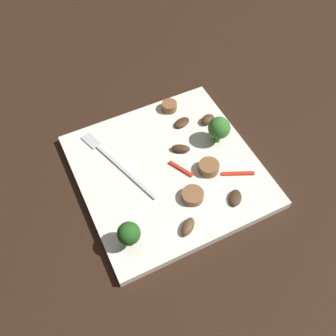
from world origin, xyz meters
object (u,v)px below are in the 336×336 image
object	(u,v)px
sausage_slice_2	(209,167)
pepper_strip_1	(181,169)
sausage_slice_0	(169,106)
mushroom_1	(181,148)
sausage_slice_1	(193,196)
broccoli_floret_0	(219,128)
mushroom_4	(208,119)
broccoli_floret_1	(129,234)
mushroom_0	(188,227)
pepper_strip_0	(238,174)
fork	(113,160)
mushroom_2	(182,123)
plate	(168,171)
mushroom_3	(235,198)

from	to	relation	value
sausage_slice_2	pepper_strip_1	size ratio (longest dim) A/B	0.73
sausage_slice_0	mushroom_1	world-z (taller)	sausage_slice_0
sausage_slice_1	sausage_slice_2	xyz separation A→B (m)	(0.03, -0.05, 0.00)
broccoli_floret_0	mushroom_4	distance (m)	0.05
sausage_slice_2	mushroom_4	distance (m)	0.11
broccoli_floret_1	mushroom_4	world-z (taller)	broccoli_floret_1
mushroom_0	pepper_strip_0	bearing A→B (deg)	-67.17
sausage_slice_0	mushroom_4	bearing A→B (deg)	-140.53
fork	mushroom_2	bearing A→B (deg)	-99.74
plate	fork	bearing A→B (deg)	54.72
sausage_slice_1	pepper_strip_1	distance (m)	0.06
sausage_slice_2	mushroom_2	size ratio (longest dim) A/B	1.08
sausage_slice_0	mushroom_2	world-z (taller)	sausage_slice_0
sausage_slice_2	mushroom_0	distance (m)	0.11
mushroom_0	mushroom_3	bearing A→B (deg)	-82.33
broccoli_floret_1	pepper_strip_0	size ratio (longest dim) A/B	0.93
sausage_slice_2	pepper_strip_1	distance (m)	0.05
broccoli_floret_1	mushroom_3	bearing A→B (deg)	-91.28
broccoli_floret_0	broccoli_floret_1	size ratio (longest dim) A/B	1.06
mushroom_4	pepper_strip_1	bearing A→B (deg)	128.26
mushroom_0	mushroom_1	size ratio (longest dim) A/B	1.00
plate	broccoli_floret_0	distance (m)	0.11
mushroom_2	mushroom_3	world-z (taller)	same
fork	broccoli_floret_0	xyz separation A→B (m)	(-0.04, -0.18, 0.03)
fork	mushroom_3	size ratio (longest dim) A/B	5.73
mushroom_1	pepper_strip_1	size ratio (longest dim) A/B	0.69
plate	mushroom_4	bearing A→B (deg)	-61.24
fork	broccoli_floret_0	bearing A→B (deg)	-120.78
sausage_slice_0	mushroom_3	distance (m)	0.22
broccoli_floret_0	sausage_slice_1	world-z (taller)	broccoli_floret_0
broccoli_floret_1	mushroom_1	bearing A→B (deg)	-50.33
broccoli_floret_0	pepper_strip_0	bearing A→B (deg)	176.01
sausage_slice_2	mushroom_1	bearing A→B (deg)	21.67
sausage_slice_2	pepper_strip_1	bearing A→B (deg)	62.41
mushroom_3	broccoli_floret_1	bearing A→B (deg)	88.72
broccoli_floret_1	pepper_strip_1	size ratio (longest dim) A/B	1.08
mushroom_2	sausage_slice_0	bearing A→B (deg)	5.50
fork	mushroom_0	xyz separation A→B (m)	(-0.17, -0.05, 0.00)
mushroom_0	mushroom_3	world-z (taller)	mushroom_0
sausage_slice_1	mushroom_2	bearing A→B (deg)	-21.09
broccoli_floret_1	pepper_strip_0	distance (m)	0.21
plate	sausage_slice_2	xyz separation A→B (m)	(-0.03, -0.06, 0.02)
pepper_strip_0	fork	bearing A→B (deg)	56.35
fork	mushroom_0	size ratio (longest dim) A/B	5.50
plate	mushroom_1	distance (m)	0.04
sausage_slice_0	mushroom_2	xyz separation A→B (m)	(-0.04, -0.00, -0.00)
fork	pepper_strip_0	xyz separation A→B (m)	(-0.12, -0.17, 0.00)
mushroom_0	mushroom_1	bearing A→B (deg)	-23.07
mushroom_1	pepper_strip_1	xyz separation A→B (m)	(-0.04, 0.02, -0.00)
broccoli_floret_1	mushroom_0	size ratio (longest dim) A/B	1.56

